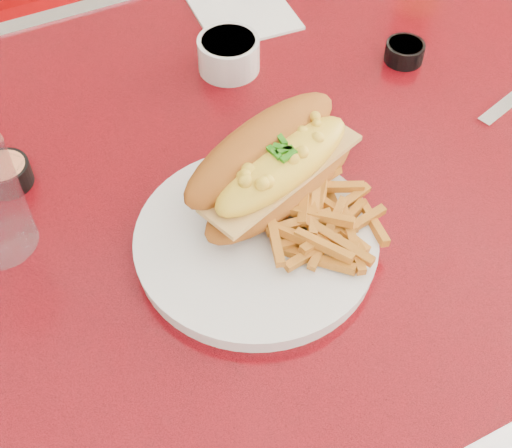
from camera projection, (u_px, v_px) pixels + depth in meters
name	position (u px, v px, depth m)	size (l,w,h in m)	color
ground	(293.00, 415.00, 1.45)	(8.00, 8.00, 0.00)	silver
diner_table	(310.00, 228.00, 0.98)	(1.23, 0.83, 0.77)	red
booth_bench_far	(134.00, 77.00, 1.69)	(1.20, 0.51, 0.90)	#A80B0C
dinner_plate	(256.00, 242.00, 0.75)	(0.26, 0.26, 0.02)	white
mac_hoagie	(275.00, 165.00, 0.75)	(0.24, 0.17, 0.10)	#AC5D1B
fries_pile	(315.00, 216.00, 0.74)	(0.13, 0.11, 0.04)	orange
fork	(280.00, 194.00, 0.78)	(0.06, 0.13, 0.00)	silver
gravy_ramekin	(229.00, 53.00, 0.93)	(0.09, 0.09, 0.05)	white
sauce_cup_left	(6.00, 173.00, 0.81)	(0.07, 0.07, 0.03)	black
sauce_cup_right	(405.00, 51.00, 0.95)	(0.07, 0.07, 0.03)	black
paper_napkin	(244.00, 13.00, 1.03)	(0.13, 0.13, 0.00)	white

